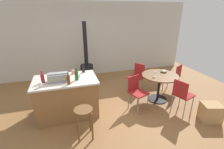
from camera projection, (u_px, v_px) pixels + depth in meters
ground_plane at (106, 111)px, 4.09m from camera, size 8.80×8.80×0.00m
back_wall at (87, 40)px, 6.05m from camera, size 8.00×0.10×2.70m
kitchen_island at (67, 97)px, 3.85m from camera, size 1.42×0.89×0.92m
wooden_stool at (84, 116)px, 3.11m from camera, size 0.36×0.36×0.64m
dining_table at (159, 81)px, 4.45m from camera, size 0.98×0.98×0.75m
folding_chair_near at (174, 76)px, 4.95m from camera, size 0.55×0.55×0.88m
folding_chair_far at (137, 75)px, 5.04m from camera, size 0.54×0.54×0.85m
folding_chair_left at (137, 90)px, 4.07m from camera, size 0.51×0.51×0.86m
folding_chair_right at (182, 94)px, 3.87m from camera, size 0.51×0.51×0.88m
wood_stove at (87, 69)px, 5.65m from camera, size 0.44×0.45×2.07m
toolbox at (58, 77)px, 3.53m from camera, size 0.44×0.22×0.20m
bottle_0 at (77, 75)px, 3.60m from camera, size 0.08×0.08×0.28m
bottle_1 at (43, 78)px, 3.46m from camera, size 0.08×0.08×0.26m
bottle_2 at (83, 69)px, 4.07m from camera, size 0.07×0.07×0.22m
bottle_3 at (69, 80)px, 3.39m from camera, size 0.07×0.07×0.27m
cup_0 at (40, 85)px, 3.27m from camera, size 0.11×0.07×0.11m
cup_1 at (73, 72)px, 3.97m from camera, size 0.12×0.08×0.10m
cup_2 at (79, 75)px, 3.79m from camera, size 0.12×0.08×0.08m
wine_glass at (155, 73)px, 4.25m from camera, size 0.07×0.07×0.14m
serving_bowl at (164, 71)px, 4.57m from camera, size 0.18×0.18×0.07m
cardboard_box at (211, 112)px, 3.70m from camera, size 0.50×0.45×0.42m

